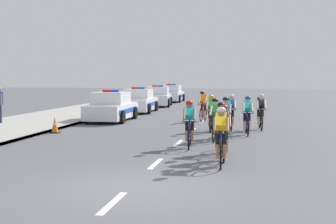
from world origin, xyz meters
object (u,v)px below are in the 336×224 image
at_px(cyclist_tenth, 231,111).
at_px(police_car_second, 139,102).
at_px(cyclist_eighth, 247,115).
at_px(cyclist_third, 222,127).
at_px(cyclist_seventh, 211,112).
at_px(cyclist_second, 223,131).
at_px(cyclist_ninth, 261,111).
at_px(cyclist_sixth, 226,117).
at_px(cyclist_fourth, 190,123).
at_px(cyclist_eleventh, 203,106).
at_px(police_car_furthest, 171,94).
at_px(police_car_third, 158,97).
at_px(police_car_nearest, 111,108).
at_px(cyclist_lead, 221,135).
at_px(cyclist_fifth, 216,119).
at_px(traffic_cone_mid, 55,125).

height_order(cyclist_tenth, police_car_second, police_car_second).
bearing_deg(cyclist_eighth, police_car_second, 122.51).
xyz_separation_m(cyclist_third, cyclist_seventh, (-0.78, 5.58, 0.00)).
bearing_deg(cyclist_second, cyclist_ninth, 81.69).
height_order(cyclist_sixth, cyclist_ninth, same).
height_order(cyclist_third, cyclist_tenth, same).
relative_size(cyclist_fourth, cyclist_ninth, 1.00).
height_order(cyclist_third, cyclist_fourth, same).
bearing_deg(cyclist_seventh, cyclist_fourth, -93.64).
distance_m(cyclist_eleventh, police_car_second, 7.16).
distance_m(cyclist_second, cyclist_tenth, 7.49).
bearing_deg(police_car_furthest, cyclist_eighth, -73.70).
height_order(cyclist_second, cyclist_eleventh, same).
bearing_deg(cyclist_seventh, police_car_third, 108.47).
height_order(cyclist_third, police_car_nearest, police_car_nearest).
xyz_separation_m(cyclist_sixth, police_car_nearest, (-6.11, 5.73, -0.11)).
xyz_separation_m(cyclist_lead, cyclist_eleventh, (-1.65, 12.09, 0.00)).
bearing_deg(cyclist_fourth, police_car_furthest, 100.59).
height_order(cyclist_second, cyclist_third, same).
distance_m(cyclist_tenth, police_car_second, 10.99).
distance_m(cyclist_fifth, cyclist_eighth, 2.24).
xyz_separation_m(police_car_third, traffic_cone_mid, (-0.76, -17.82, -0.37)).
height_order(cyclist_second, cyclist_seventh, same).
relative_size(cyclist_second, cyclist_third, 1.00).
height_order(cyclist_eleventh, police_car_second, police_car_second).
bearing_deg(cyclist_lead, cyclist_third, 92.69).
xyz_separation_m(cyclist_third, police_car_second, (-6.18, 15.38, -0.11)).
relative_size(cyclist_sixth, police_car_third, 0.38).
height_order(cyclist_fourth, cyclist_fifth, same).
relative_size(cyclist_third, cyclist_sixth, 1.00).
height_order(cyclist_lead, cyclist_fourth, same).
bearing_deg(police_car_nearest, cyclist_fourth, -59.22).
relative_size(cyclist_second, cyclist_ninth, 1.00).
bearing_deg(cyclist_eighth, cyclist_fourth, -115.24).
bearing_deg(traffic_cone_mid, cyclist_third, -29.51).
distance_m(police_car_nearest, police_car_second, 5.99).
bearing_deg(cyclist_eighth, cyclist_sixth, -129.32).
relative_size(cyclist_seventh, police_car_furthest, 0.39).
bearing_deg(cyclist_seventh, cyclist_lead, -83.49).
xyz_separation_m(cyclist_eleventh, police_car_furthest, (-4.63, 18.17, -0.11)).
relative_size(cyclist_lead, police_car_third, 0.38).
height_order(cyclist_fourth, cyclist_seventh, same).
bearing_deg(traffic_cone_mid, cyclist_eleventh, 48.08).
distance_m(cyclist_ninth, police_car_second, 11.48).
bearing_deg(police_car_third, cyclist_sixth, -71.34).
bearing_deg(cyclist_fourth, cyclist_third, -37.31).
bearing_deg(cyclist_eighth, police_car_furthest, 106.30).
distance_m(police_car_nearest, police_car_third, 12.36).
height_order(cyclist_fifth, traffic_cone_mid, cyclist_fifth).
height_order(cyclist_seventh, cyclist_eleventh, same).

